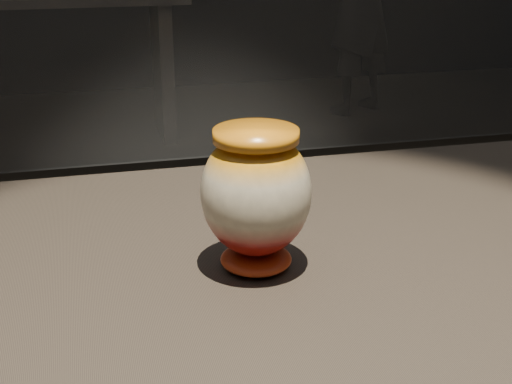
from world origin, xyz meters
TOP-DOWN VIEW (x-y plane):
  - main_vase at (0.09, -0.02)m, footprint 0.17×0.17m
  - back_shelf at (-0.45, 3.65)m, footprint 2.00×0.60m

SIDE VIEW (x-z plane):
  - back_shelf at x=-0.45m, z-range 0.19..1.09m
  - main_vase at x=0.09m, z-range 0.91..1.10m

